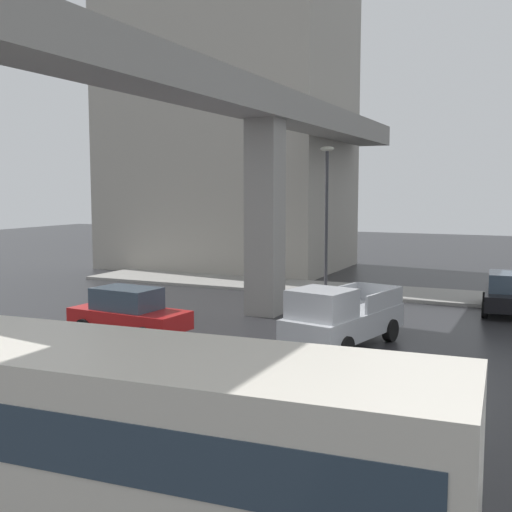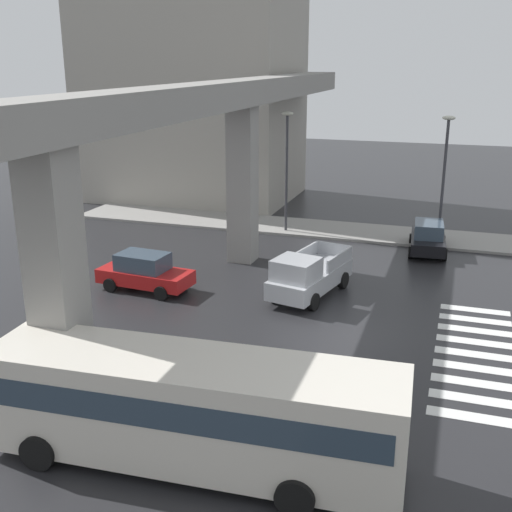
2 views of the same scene
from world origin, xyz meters
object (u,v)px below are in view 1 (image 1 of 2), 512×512
at_px(street_lamp_mid_block, 327,202).
at_px(pickup_truck, 340,318).
at_px(sedan_red, 129,312).
at_px(sedan_black, 507,293).
at_px(city_bus, 81,430).

bearing_deg(street_lamp_mid_block, pickup_truck, -159.12).
xyz_separation_m(pickup_truck, sedan_red, (-1.44, 7.30, -0.14)).
xyz_separation_m(pickup_truck, street_lamp_mid_block, (10.16, 3.88, 3.57)).
height_order(pickup_truck, sedan_black, pickup_truck).
xyz_separation_m(city_bus, street_lamp_mid_block, (22.90, 3.94, 2.83)).
distance_m(sedan_black, sedan_red, 15.57).
relative_size(sedan_black, street_lamp_mid_block, 0.61).
bearing_deg(sedan_red, sedan_black, -49.84).
xyz_separation_m(sedan_black, sedan_red, (-10.04, 11.90, 0.00)).
distance_m(pickup_truck, sedan_red, 7.44).
xyz_separation_m(city_bus, sedan_red, (11.30, 7.36, -0.87)).
bearing_deg(street_lamp_mid_block, city_bus, -170.24).
bearing_deg(city_bus, sedan_red, 33.09).
bearing_deg(sedan_black, street_lamp_mid_block, 79.60).
xyz_separation_m(pickup_truck, sedan_black, (8.60, -4.60, -0.14)).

